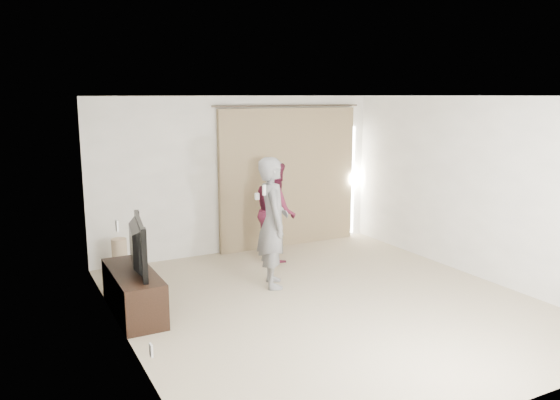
% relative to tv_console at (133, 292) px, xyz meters
% --- Properties ---
extents(floor, '(5.50, 5.50, 0.00)m').
position_rel_tv_console_xyz_m(floor, '(2.27, -0.79, -0.27)').
color(floor, '#BBAC8C').
rests_on(floor, ground).
extents(wall_back, '(5.00, 0.04, 2.60)m').
position_rel_tv_console_xyz_m(wall_back, '(2.27, 1.96, 1.03)').
color(wall_back, white).
rests_on(wall_back, ground).
extents(wall_left, '(0.04, 5.50, 2.60)m').
position_rel_tv_console_xyz_m(wall_left, '(-0.23, -0.79, 1.03)').
color(wall_left, white).
rests_on(wall_left, ground).
extents(ceiling, '(5.00, 5.50, 0.01)m').
position_rel_tv_console_xyz_m(ceiling, '(2.27, -0.79, 2.33)').
color(ceiling, silver).
rests_on(ceiling, wall_back).
extents(curtain, '(2.80, 0.11, 2.46)m').
position_rel_tv_console_xyz_m(curtain, '(3.18, 1.89, 0.94)').
color(curtain, '#95805B').
rests_on(curtain, ground).
extents(tv_console, '(0.48, 1.39, 0.54)m').
position_rel_tv_console_xyz_m(tv_console, '(0.00, 0.00, 0.00)').
color(tv_console, black).
rests_on(tv_console, ground).
extents(tv, '(0.32, 1.11, 0.63)m').
position_rel_tv_console_xyz_m(tv, '(0.00, 0.00, 0.59)').
color(tv, black).
rests_on(tv, tv_console).
extents(scratching_post, '(0.40, 0.40, 0.54)m').
position_rel_tv_console_xyz_m(scratching_post, '(0.17, 1.61, -0.05)').
color(scratching_post, tan).
rests_on(scratching_post, ground).
extents(person_man, '(0.61, 0.76, 1.80)m').
position_rel_tv_console_xyz_m(person_man, '(1.95, 0.11, 0.63)').
color(person_man, slate).
rests_on(person_man, ground).
extents(person_woman, '(0.77, 0.90, 1.60)m').
position_rel_tv_console_xyz_m(person_woman, '(2.55, 1.21, 0.53)').
color(person_woman, maroon).
rests_on(person_woman, ground).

